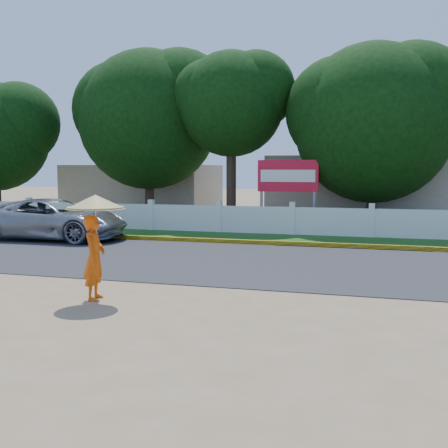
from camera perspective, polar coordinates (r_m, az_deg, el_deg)
name	(u,v)px	position (r m, az deg, el deg)	size (l,w,h in m)	color
ground	(195,297)	(11.41, -2.95, -7.46)	(120.00, 120.00, 0.00)	#9E8460
road	(250,262)	(15.63, 2.67, -3.85)	(60.00, 7.00, 0.02)	#38383A
grass_verge	(285,239)	(20.71, 6.25, -1.54)	(60.00, 3.50, 0.03)	#2D601E
curb	(276,243)	(19.04, 5.30, -1.95)	(40.00, 0.18, 0.16)	yellow
fence	(292,221)	(22.07, 6.96, 0.29)	(40.00, 0.10, 1.10)	silver
building_near	(378,189)	(28.47, 15.34, 3.44)	(10.00, 6.00, 3.20)	#B7AD99
building_far	(143,190)	(32.53, -8.20, 3.47)	(8.00, 5.00, 2.80)	#B7AD99
vehicle	(53,219)	(21.35, -16.94, 0.46)	(2.50, 5.42, 1.51)	gray
monk_with_parasol	(95,232)	(11.27, -12.98, -0.76)	(1.14, 1.14, 2.08)	#D9520B
billboard	(288,180)	(23.13, 6.50, 4.49)	(2.50, 0.13, 2.95)	gray
tree_row	(396,114)	(24.58, 17.10, 10.62)	(42.19, 8.02, 8.59)	#473828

